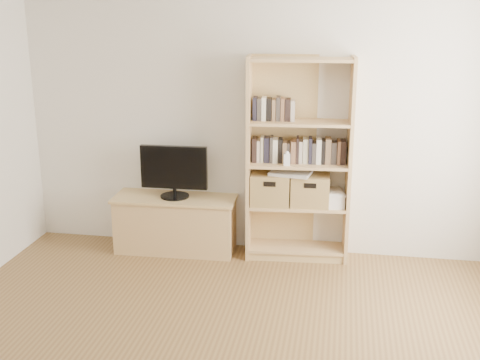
% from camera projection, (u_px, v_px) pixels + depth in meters
% --- Properties ---
extents(back_wall, '(4.50, 0.02, 2.60)m').
position_uv_depth(back_wall, '(259.00, 117.00, 5.59)').
color(back_wall, white).
rests_on(back_wall, floor).
extents(tv_stand, '(1.14, 0.46, 0.52)m').
position_uv_depth(tv_stand, '(176.00, 225.00, 5.81)').
color(tv_stand, tan).
rests_on(tv_stand, floor).
extents(bookshelf, '(0.96, 0.41, 1.88)m').
position_uv_depth(bookshelf, '(299.00, 161.00, 5.47)').
color(bookshelf, tan).
rests_on(bookshelf, floor).
extents(television, '(0.64, 0.06, 0.50)m').
position_uv_depth(television, '(174.00, 172.00, 5.66)').
color(television, black).
rests_on(television, tv_stand).
extents(books_row_mid, '(0.78, 0.22, 0.21)m').
position_uv_depth(books_row_mid, '(299.00, 151.00, 5.46)').
color(books_row_mid, black).
rests_on(books_row_mid, bookshelf).
extents(books_row_upper, '(0.39, 0.18, 0.20)m').
position_uv_depth(books_row_upper, '(277.00, 109.00, 5.37)').
color(books_row_upper, black).
rests_on(books_row_upper, bookshelf).
extents(baby_monitor, '(0.06, 0.04, 0.11)m').
position_uv_depth(baby_monitor, '(287.00, 160.00, 5.37)').
color(baby_monitor, white).
rests_on(baby_monitor, bookshelf).
extents(basket_left, '(0.37, 0.31, 0.29)m').
position_uv_depth(basket_left, '(271.00, 188.00, 5.56)').
color(basket_left, '#A6884B').
rests_on(basket_left, bookshelf).
extents(basket_right, '(0.36, 0.30, 0.29)m').
position_uv_depth(basket_right, '(310.00, 190.00, 5.53)').
color(basket_right, '#A6884B').
rests_on(basket_right, bookshelf).
extents(laptop, '(0.40, 0.31, 0.03)m').
position_uv_depth(laptop, '(291.00, 173.00, 5.49)').
color(laptop, silver).
rests_on(laptop, basket_left).
extents(magazine_stack, '(0.22, 0.29, 0.12)m').
position_uv_depth(magazine_stack, '(333.00, 199.00, 5.53)').
color(magazine_stack, beige).
rests_on(magazine_stack, bookshelf).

